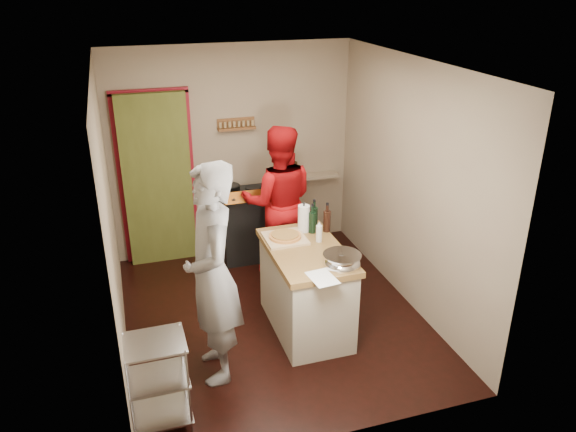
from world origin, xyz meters
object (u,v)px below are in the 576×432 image
object	(u,v)px
stove	(245,224)
island	(307,287)
wire_shelving	(157,379)
person_red	(279,202)
person_stripe	(212,275)

from	to	relation	value
stove	island	bearing A→B (deg)	-82.76
wire_shelving	person_red	xyz separation A→B (m)	(1.62, 2.13, 0.46)
wire_shelving	person_red	bearing A→B (deg)	52.69
wire_shelving	person_stripe	size ratio (longest dim) A/B	0.40
stove	person_stripe	distance (m)	2.32
island	person_red	size ratio (longest dim) A/B	0.73
person_stripe	wire_shelving	bearing A→B (deg)	-47.04
person_stripe	person_red	world-z (taller)	person_stripe
wire_shelving	person_stripe	xyz separation A→B (m)	(0.56, 0.51, 0.56)
stove	wire_shelving	distance (m)	2.94
wire_shelving	person_red	world-z (taller)	person_red
person_red	wire_shelving	bearing A→B (deg)	66.31
wire_shelving	person_stripe	world-z (taller)	person_stripe
person_red	stove	bearing A→B (deg)	-45.29
wire_shelving	island	world-z (taller)	island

